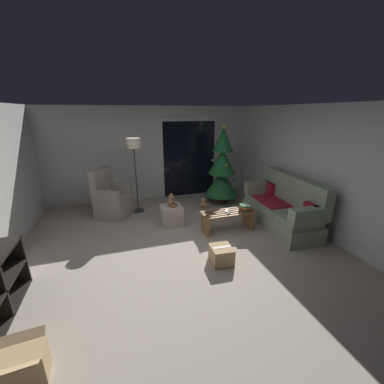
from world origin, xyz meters
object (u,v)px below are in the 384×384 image
(couch, at_px, (283,208))
(christmas_tree, at_px, (222,169))
(armchair, at_px, (112,200))
(ottoman, at_px, (172,215))
(remote_white, at_px, (227,211))
(cell_phone, at_px, (246,204))
(coffee_table, at_px, (228,218))
(teddy_bear_chestnut, at_px, (172,201))
(book_stack, at_px, (246,208))
(cardboard_box_taped_mid_floor, at_px, (221,255))
(teddy_bear_honey_by_tree, at_px, (204,204))
(remote_graphite, at_px, (212,213))
(remote_black, at_px, (229,213))
(floor_lamp, at_px, (134,150))
(cardboard_box_open_near_shelf, at_px, (20,368))

(couch, height_order, christmas_tree, christmas_tree)
(armchair, relative_size, ottoman, 2.57)
(remote_white, xyz_separation_m, cell_phone, (0.38, -0.09, 0.14))
(coffee_table, distance_m, teddy_bear_chestnut, 1.23)
(armchair, bearing_deg, book_stack, -30.84)
(ottoman, bearing_deg, coffee_table, -30.42)
(couch, bearing_deg, cardboard_box_taped_mid_floor, -154.38)
(remote_white, distance_m, teddy_bear_honey_by_tree, 1.28)
(coffee_table, xyz_separation_m, teddy_bear_chestnut, (-1.04, 0.61, 0.27))
(coffee_table, relative_size, christmas_tree, 0.53)
(remote_graphite, relative_size, armchair, 0.14)
(coffee_table, height_order, christmas_tree, christmas_tree)
(remote_graphite, height_order, book_stack, book_stack)
(remote_black, bearing_deg, couch, 35.36)
(remote_white, height_order, armchair, armchair)
(remote_white, distance_m, christmas_tree, 1.70)
(book_stack, distance_m, christmas_tree, 1.70)
(armchair, distance_m, teddy_bear_honey_by_tree, 2.24)
(floor_lamp, bearing_deg, coffee_table, -43.35)
(book_stack, relative_size, floor_lamp, 0.15)
(floor_lamp, bearing_deg, cardboard_box_open_near_shelf, -110.42)
(teddy_bear_honey_by_tree, height_order, cardboard_box_open_near_shelf, cardboard_box_open_near_shelf)
(cell_phone, bearing_deg, teddy_bear_chestnut, 132.64)
(remote_graphite, bearing_deg, cardboard_box_taped_mid_floor, -1.74)
(remote_graphite, xyz_separation_m, floor_lamp, (-1.33, 1.56, 1.08))
(christmas_tree, distance_m, armchair, 2.86)
(coffee_table, height_order, ottoman, ottoman)
(couch, distance_m, remote_white, 1.23)
(book_stack, xyz_separation_m, cell_phone, (0.01, 0.02, 0.08))
(couch, height_order, coffee_table, couch)
(cardboard_box_taped_mid_floor, bearing_deg, ottoman, 105.74)
(floor_lamp, distance_m, teddy_bear_chestnut, 1.51)
(remote_graphite, relative_size, teddy_bear_chestnut, 0.55)
(christmas_tree, bearing_deg, armchair, -178.62)
(cell_phone, bearing_deg, remote_black, 161.13)
(cell_phone, xyz_separation_m, christmas_tree, (0.18, 1.62, 0.35))
(coffee_table, xyz_separation_m, remote_white, (-0.02, 0.04, 0.15))
(teddy_bear_chestnut, relative_size, cardboard_box_taped_mid_floor, 0.76)
(floor_lamp, xyz_separation_m, teddy_bear_honey_by_tree, (1.61, -0.31, -1.38))
(cardboard_box_open_near_shelf, bearing_deg, cardboard_box_taped_mid_floor, 24.91)
(teddy_bear_honey_by_tree, bearing_deg, remote_black, -88.49)
(cell_phone, relative_size, cardboard_box_taped_mid_floor, 0.38)
(armchair, bearing_deg, remote_black, -34.97)
(floor_lamp, height_order, teddy_bear_honey_by_tree, floor_lamp)
(remote_black, xyz_separation_m, christmas_tree, (0.57, 1.64, 0.50))
(remote_graphite, xyz_separation_m, teddy_bear_chestnut, (-0.70, 0.58, 0.12))
(christmas_tree, height_order, teddy_bear_chestnut, christmas_tree)
(remote_graphite, relative_size, book_stack, 0.58)
(christmas_tree, bearing_deg, cell_phone, -96.24)
(couch, distance_m, remote_black, 1.23)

